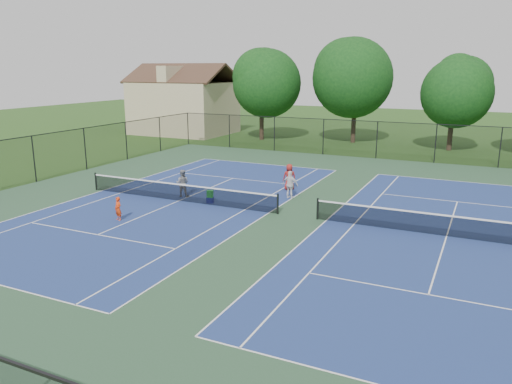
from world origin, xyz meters
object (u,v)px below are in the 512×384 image
at_px(tree_back_c, 455,88).
at_px(bystander_c, 289,177).
at_px(bystander_a, 290,185).
at_px(ball_hopper, 210,194).
at_px(clapboard_house, 184,105).
at_px(instructor, 182,183).
at_px(tree_back_a, 262,79).
at_px(child_player, 118,209).
at_px(ball_crate, 210,200).
at_px(tree_back_b, 356,74).

relative_size(tree_back_c, bystander_c, 5.27).
xyz_separation_m(tree_back_c, bystander_a, (-6.63, -21.82, -4.69)).
xyz_separation_m(tree_back_c, ball_hopper, (-10.23, -24.60, -4.97)).
relative_size(clapboard_house, bystander_a, 6.80).
xyz_separation_m(tree_back_c, bystander_c, (-7.42, -19.97, -4.68)).
relative_size(clapboard_house, instructor, 6.86).
relative_size(tree_back_a, ball_hopper, 24.23).
bearing_deg(ball_hopper, clapboard_house, 125.84).
height_order(child_player, ball_crate, child_player).
xyz_separation_m(tree_back_b, instructor, (-3.35, -25.07, -5.81)).
bearing_deg(tree_back_a, instructor, -76.24).
bearing_deg(tree_back_b, tree_back_a, -167.47).
relative_size(bystander_a, ball_hopper, 4.21).
xyz_separation_m(tree_back_a, clapboard_house, (-10.00, 1.00, -2.95)).
bearing_deg(child_player, clapboard_house, 133.86).
distance_m(tree_back_b, ball_hopper, 26.34).
xyz_separation_m(tree_back_a, bystander_a, (11.37, -20.82, -5.24)).
bearing_deg(clapboard_house, child_player, -62.27).
bearing_deg(ball_hopper, instructor, 166.09).
bearing_deg(instructor, tree_back_b, -113.73).
bearing_deg(clapboard_house, bystander_c, -44.15).
bearing_deg(ball_crate, tree_back_b, 87.25).
bearing_deg(clapboard_house, bystander_a, -45.61).
relative_size(ball_crate, ball_hopper, 0.94).
xyz_separation_m(clapboard_house, ball_crate, (17.77, -24.60, -2.93)).
height_order(instructor, bystander_c, bystander_c).
height_order(instructor, bystander_a, bystander_a).
height_order(child_player, bystander_c, bystander_c).
height_order(tree_back_b, ball_hopper, tree_back_b).
height_order(clapboard_house, ball_crate, clapboard_house).
height_order(child_player, bystander_a, bystander_a).
relative_size(tree_back_c, instructor, 5.34).
relative_size(tree_back_c, child_player, 7.22).
xyz_separation_m(instructor, bystander_c, (4.93, 4.10, 0.01)).
xyz_separation_m(child_player, bystander_c, (5.20, 9.29, 0.22)).
height_order(bystander_a, ball_hopper, bystander_a).
xyz_separation_m(clapboard_house, ball_hopper, (17.77, -24.60, -2.59)).
relative_size(clapboard_house, ball_hopper, 28.59).
bearing_deg(tree_back_c, tree_back_b, 173.66).
height_order(bystander_c, ball_hopper, bystander_c).
distance_m(tree_back_b, clapboard_house, 19.35).
bearing_deg(ball_hopper, bystander_c, 58.77).
bearing_deg(bystander_c, tree_back_a, -91.77).
distance_m(bystander_a, ball_hopper, 4.55).
height_order(tree_back_b, clapboard_house, tree_back_b).
xyz_separation_m(child_player, bystander_a, (5.99, 7.44, 0.21)).
bearing_deg(child_player, bystander_a, 67.29).
relative_size(instructor, bystander_c, 0.99).
distance_m(tree_back_a, ball_hopper, 25.45).
xyz_separation_m(clapboard_house, bystander_c, (20.58, -19.97, -2.29)).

